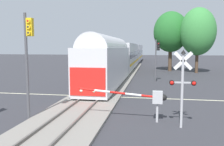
{
  "coord_description": "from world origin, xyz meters",
  "views": [
    {
      "loc": [
        4.74,
        -19.74,
        4.28
      ],
      "look_at": [
        1.28,
        0.69,
        2.0
      ],
      "focal_mm": 37.81,
      "sensor_mm": 36.0,
      "label": 1
    }
  ],
  "objects_px": {
    "commuter_train": "(128,55)",
    "elm_centre_background": "(171,32)",
    "crossing_gate_near": "(149,97)",
    "crossing_signal_mast": "(183,81)",
    "traffic_signal_far_side": "(157,54)",
    "traffic_signal_median": "(28,50)",
    "oak_far_right": "(198,32)"
  },
  "relations": [
    {
      "from": "commuter_train",
      "to": "oak_far_right",
      "type": "xyz_separation_m",
      "value": [
        12.07,
        -6.82,
        4.06
      ]
    },
    {
      "from": "oak_far_right",
      "to": "traffic_signal_far_side",
      "type": "bearing_deg",
      "value": -120.08
    },
    {
      "from": "crossing_gate_near",
      "to": "traffic_signal_far_side",
      "type": "distance_m",
      "value": 15.93
    },
    {
      "from": "crossing_gate_near",
      "to": "crossing_signal_mast",
      "type": "height_order",
      "value": "crossing_signal_mast"
    },
    {
      "from": "traffic_signal_median",
      "to": "elm_centre_background",
      "type": "distance_m",
      "value": 32.6
    },
    {
      "from": "crossing_signal_mast",
      "to": "oak_far_right",
      "type": "distance_m",
      "value": 29.06
    },
    {
      "from": "traffic_signal_far_side",
      "to": "oak_far_right",
      "type": "xyz_separation_m",
      "value": [
        6.73,
        11.63,
        3.31
      ]
    },
    {
      "from": "oak_far_right",
      "to": "crossing_gate_near",
      "type": "bearing_deg",
      "value": -105.26
    },
    {
      "from": "traffic_signal_median",
      "to": "elm_centre_background",
      "type": "bearing_deg",
      "value": 71.88
    },
    {
      "from": "commuter_train",
      "to": "elm_centre_background",
      "type": "height_order",
      "value": "elm_centre_background"
    },
    {
      "from": "commuter_train",
      "to": "traffic_signal_median",
      "type": "distance_m",
      "value": 35.33
    },
    {
      "from": "crossing_gate_near",
      "to": "crossing_signal_mast",
      "type": "distance_m",
      "value": 2.2
    },
    {
      "from": "elm_centre_background",
      "to": "traffic_signal_median",
      "type": "bearing_deg",
      "value": -108.12
    },
    {
      "from": "commuter_train",
      "to": "traffic_signal_median",
      "type": "height_order",
      "value": "traffic_signal_median"
    },
    {
      "from": "commuter_train",
      "to": "traffic_signal_median",
      "type": "xyz_separation_m",
      "value": [
        -2.17,
        -35.24,
        1.4
      ]
    },
    {
      "from": "crossing_gate_near",
      "to": "traffic_signal_median",
      "type": "relative_size",
      "value": 0.84
    },
    {
      "from": "oak_far_right",
      "to": "elm_centre_background",
      "type": "height_order",
      "value": "oak_far_right"
    },
    {
      "from": "crossing_signal_mast",
      "to": "oak_far_right",
      "type": "height_order",
      "value": "oak_far_right"
    },
    {
      "from": "crossing_signal_mast",
      "to": "elm_centre_background",
      "type": "xyz_separation_m",
      "value": [
        1.6,
        30.62,
        4.4
      ]
    },
    {
      "from": "traffic_signal_far_side",
      "to": "elm_centre_background",
      "type": "xyz_separation_m",
      "value": [
        2.6,
        14.07,
        3.46
      ]
    },
    {
      "from": "oak_far_right",
      "to": "elm_centre_background",
      "type": "bearing_deg",
      "value": 149.38
    },
    {
      "from": "crossing_gate_near",
      "to": "crossing_signal_mast",
      "type": "bearing_deg",
      "value": -23.53
    },
    {
      "from": "crossing_signal_mast",
      "to": "traffic_signal_median",
      "type": "bearing_deg",
      "value": -178.34
    },
    {
      "from": "commuter_train",
      "to": "elm_centre_background",
      "type": "distance_m",
      "value": 9.99
    },
    {
      "from": "commuter_train",
      "to": "crossing_gate_near",
      "type": "height_order",
      "value": "commuter_train"
    },
    {
      "from": "traffic_signal_median",
      "to": "oak_far_right",
      "type": "relative_size",
      "value": 0.58
    },
    {
      "from": "commuter_train",
      "to": "crossing_signal_mast",
      "type": "height_order",
      "value": "commuter_train"
    },
    {
      "from": "traffic_signal_far_side",
      "to": "crossing_gate_near",
      "type": "bearing_deg",
      "value": -92.7
    },
    {
      "from": "crossing_signal_mast",
      "to": "traffic_signal_far_side",
      "type": "xyz_separation_m",
      "value": [
        -1.0,
        16.54,
        0.94
      ]
    },
    {
      "from": "traffic_signal_median",
      "to": "oak_far_right",
      "type": "bearing_deg",
      "value": 63.39
    },
    {
      "from": "crossing_gate_near",
      "to": "commuter_train",
      "type": "bearing_deg",
      "value": 97.64
    },
    {
      "from": "traffic_signal_median",
      "to": "traffic_signal_far_side",
      "type": "xyz_separation_m",
      "value": [
        7.5,
        16.79,
        -0.66
      ]
    }
  ]
}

